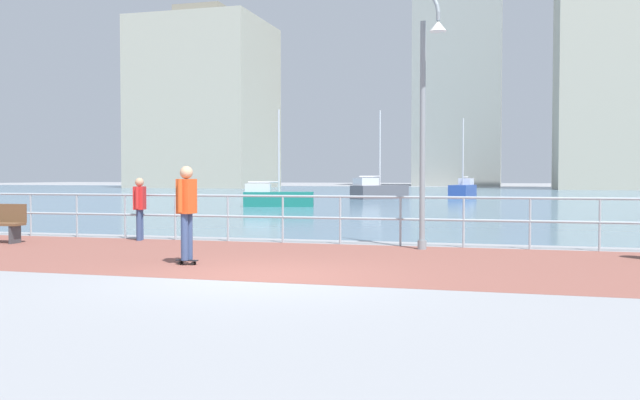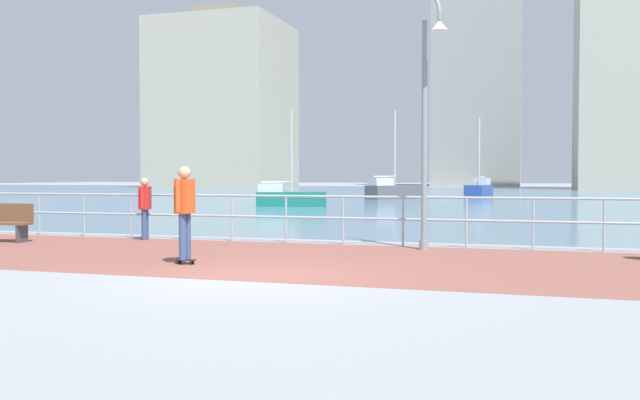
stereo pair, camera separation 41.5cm
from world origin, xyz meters
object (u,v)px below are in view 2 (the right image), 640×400
Objects in this scene: lamppost at (429,107)px; park_bench at (1,222)px; bystander at (145,204)px; sailboat_red at (479,189)px; sailboat_ivory at (289,197)px; sailboat_yellow at (393,190)px; skateboarder at (185,205)px.

park_bench is at bearing -173.89° from lamppost.
sailboat_red is at bearing 82.11° from bystander.
sailboat_red reaches higher than park_bench.
park_bench is at bearing -90.49° from sailboat_ivory.
bystander is 3.41m from park_bench.
sailboat_red is 1.19× the size of sailboat_ivory.
sailboat_red is (8.38, 39.88, 0.09)m from park_bench.
lamppost is 3.38× the size of park_bench.
sailboat_yellow is (-5.41, -6.25, 0.02)m from sailboat_red.
lamppost is 0.89× the size of sailboat_yellow.
skateboarder is 36.28m from sailboat_yellow.
skateboarder reaches higher than bystander.
lamppost is 33.40m from sailboat_yellow.
skateboarder is (-3.83, -3.58, -1.97)m from lamppost.
sailboat_ivory is (-8.21, -19.81, -0.09)m from sailboat_red.
bystander is 38.79m from sailboat_red.
sailboat_ivory is (-2.89, 18.62, -0.42)m from bystander.
bystander is 0.31× the size of sailboat_ivory.
sailboat_yellow reaches higher than bystander.
sailboat_red is 21.44m from sailboat_ivory.
skateboarder is 1.14× the size of bystander.
park_bench is at bearing -95.05° from sailboat_yellow.
lamppost is at bearing 43.11° from skateboarder.
skateboarder is at bearing -84.77° from sailboat_yellow.
sailboat_red is at bearing 78.13° from park_bench.
sailboat_red is 0.97× the size of sailboat_yellow.
sailboat_yellow is (2.80, 13.55, 0.11)m from sailboat_ivory.
sailboat_ivory is at bearing -101.68° from sailboat_yellow.
sailboat_red is at bearing 92.55° from lamppost.
park_bench is 40.75m from sailboat_red.
bystander is at bearing 129.21° from skateboarder.
sailboat_yellow reaches higher than sailboat_ivory.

